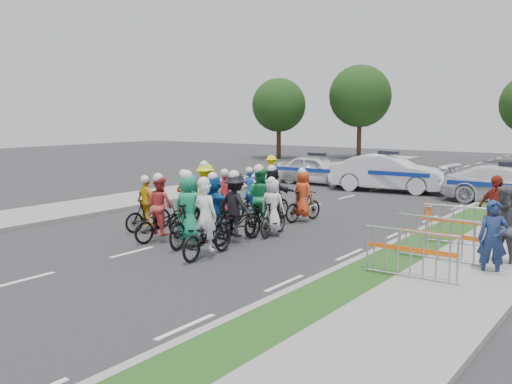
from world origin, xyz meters
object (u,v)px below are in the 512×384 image
Objects in this scene: police_car_2 at (511,185)px; marshal_hiviz at (272,172)px; rider_10 at (206,197)px; spectator_0 at (493,239)px; rider_11 at (273,198)px; tree_0 at (279,105)px; barrier_0 at (410,257)px; rider_7 at (273,213)px; rider_1 at (190,217)px; rider_0 at (207,231)px; spectator_1 at (507,228)px; barrier_1 at (439,241)px; rider_2 at (161,216)px; police_car_1 at (388,173)px; rider_8 at (260,207)px; rider_13 at (303,200)px; rider_6 at (186,210)px; tree_3 at (360,96)px; rider_12 at (251,199)px; spectator_2 at (495,209)px; cone_0 at (428,208)px; rider_4 at (236,215)px; parked_bike at (245,179)px; rider_3 at (148,209)px; rider_5 at (215,210)px; cone_1 at (493,201)px; barrier_2 at (463,228)px.

police_car_2 is 10.46m from marshal_hiviz.
rider_10 is 9.49m from spectator_0.
tree_0 is at bearing -56.24° from rider_11.
rider_7 is at bearing 155.69° from barrier_0.
rider_7 is at bearing -123.19° from rider_1.
rider_0 is at bearing -170.89° from barrier_0.
spectator_1 is 0.96× the size of barrier_0.
rider_7 reaches higher than barrier_1.
police_car_2 is 12.49m from barrier_0.
spectator_1 is at bearing 15.18° from barrier_1.
rider_2 is 0.96× the size of barrier_0.
police_car_1 is at bearing -99.21° from rider_1.
police_car_2 is 10.68m from barrier_1.
rider_8 is 2.17m from rider_13.
rider_6 is 0.26× the size of tree_3.
rider_10 is at bearing 77.91° from rider_12.
police_car_2 is at bearing -122.49° from rider_11.
spectator_2 reaches higher than cone_0.
rider_0 is 1.08× the size of rider_11.
spectator_1 is 2.62m from barrier_0.
tree_0 is (-15.45, 25.56, 3.42)m from rider_4.
rider_6 reaches higher than rider_11.
rider_11 reaches higher than parked_bike.
rider_3 is at bearing -64.48° from tree_0.
rider_5 reaches higher than rider_6.
rider_10 is at bearing -22.05° from rider_7.
marshal_hiviz is 0.85× the size of parked_bike.
rider_0 is 14.06m from police_car_1.
rider_3 is 4.11m from rider_11.
rider_12 reaches higher than police_car_2.
cone_1 is 0.10× the size of tree_3.
tree_3 reaches higher than rider_11.
barrier_0 is 1.00× the size of barrier_1.
rider_2 is at bearing 153.96° from police_car_2.
police_car_1 is at bearing -105.03° from rider_6.
rider_8 is 0.28× the size of tree_3.
police_car_1 is 6.86m from cone_0.
rider_11 is (-0.92, 3.17, 0.01)m from rider_4.
rider_2 is at bearing -74.26° from tree_3.
spectator_0 is (8.35, 1.51, 0.14)m from rider_2.
rider_10 is 2.90× the size of cone_0.
rider_4 is 5.33m from barrier_1.
rider_10 is at bearing -74.53° from tree_3.
spectator_2 is at bearing -157.51° from rider_10.
barrier_0 is at bearing 149.83° from rider_13.
barrier_1 is at bearing -171.20° from rider_1.
rider_12 is (0.69, 1.56, -0.20)m from rider_10.
rider_4 reaches higher than barrier_2.
rider_2 is 0.38× the size of police_car_2.
rider_11 is at bearing -64.79° from rider_7.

